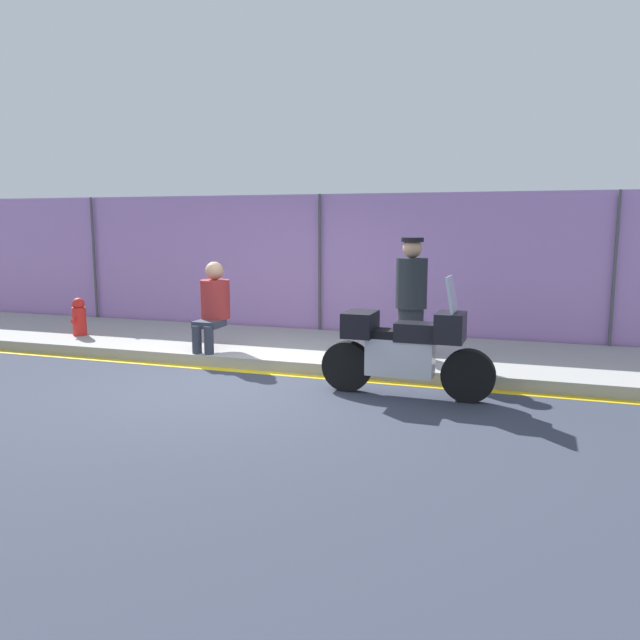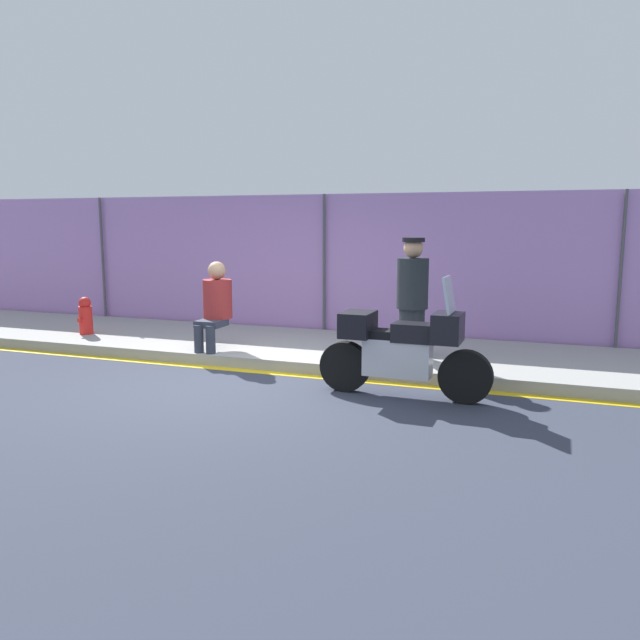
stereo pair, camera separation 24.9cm
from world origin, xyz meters
TOP-DOWN VIEW (x-y plane):
  - ground_plane at (0.00, 0.00)m, footprint 120.00×120.00m
  - sidewalk at (0.00, 2.13)m, footprint 35.26×2.63m
  - curb_paint_stripe at (0.00, 0.72)m, footprint 35.26×0.18m
  - storefront_fence at (-0.00, 3.53)m, footprint 33.50×0.17m
  - motorcycle at (2.13, 0.18)m, footprint 2.08×0.52m
  - officer_standing at (1.94, 1.66)m, footprint 0.44×0.44m
  - person_seated_on_curb at (-0.97, 1.28)m, footprint 0.44×0.70m
  - fire_hydrant at (-3.70, 1.62)m, footprint 0.23×0.28m

SIDE VIEW (x-z plane):
  - ground_plane at x=0.00m, z-range 0.00..0.00m
  - curb_paint_stripe at x=0.00m, z-range 0.00..0.01m
  - sidewalk at x=0.00m, z-range 0.00..0.16m
  - fire_hydrant at x=-3.70m, z-range 0.15..0.79m
  - motorcycle at x=2.13m, z-range -0.14..1.31m
  - person_seated_on_curb at x=-0.97m, z-range 0.22..1.54m
  - officer_standing at x=1.94m, z-range 0.17..1.86m
  - storefront_fence at x=0.00m, z-range 0.00..2.55m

